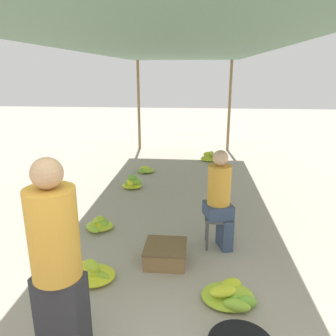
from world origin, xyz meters
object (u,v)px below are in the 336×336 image
object	(u,v)px
stool	(217,222)
banana_pile_left_3	(145,170)
banana_pile_left_1	(100,225)
vendor_foreground	(57,265)
vendor_seated	(220,198)
banana_pile_left_2	(132,183)
banana_pile_left_0	(91,273)
crate_near	(165,254)
banana_pile_right_0	(210,157)
banana_pile_right_1	(230,296)

from	to	relation	value
stool	banana_pile_left_3	size ratio (longest dim) A/B	0.92
banana_pile_left_3	banana_pile_left_1	bearing A→B (deg)	-94.30
vendor_foreground	stool	size ratio (longest dim) A/B	3.96
vendor_seated	banana_pile_left_2	xyz separation A→B (m)	(-1.61, 2.16, -0.60)
banana_pile_left_2	banana_pile_left_3	size ratio (longest dim) A/B	1.11
banana_pile_left_0	crate_near	bearing A→B (deg)	26.88
vendor_seated	crate_near	distance (m)	1.00
vendor_seated	banana_pile_right_0	world-z (taller)	vendor_seated
banana_pile_right_1	crate_near	bearing A→B (deg)	137.43
vendor_foreground	crate_near	bearing A→B (deg)	66.12
vendor_seated	banana_pile_left_3	world-z (taller)	vendor_seated
banana_pile_left_3	banana_pile_right_1	xyz separation A→B (m)	(1.58, -4.38, 0.01)
banana_pile_left_1	banana_pile_right_1	distance (m)	2.31
banana_pile_left_0	banana_pile_right_1	size ratio (longest dim) A/B	0.95
banana_pile_right_0	banana_pile_right_1	size ratio (longest dim) A/B	0.95
stool	banana_pile_right_0	bearing A→B (deg)	89.27
banana_pile_left_2	banana_pile_right_0	distance (m)	2.78
banana_pile_left_3	banana_pile_right_1	bearing A→B (deg)	-70.20
banana_pile_left_2	banana_pile_right_1	xyz separation A→B (m)	(1.66, -3.29, -0.03)
vendor_seated	crate_near	xyz separation A→B (m)	(-0.67, -0.45, -0.58)
banana_pile_left_0	crate_near	size ratio (longest dim) A/B	1.04
banana_pile_left_3	stool	bearing A→B (deg)	-65.24
banana_pile_left_3	banana_pile_right_0	size ratio (longest dim) A/B	0.89
banana_pile_left_0	banana_pile_left_2	size ratio (longest dim) A/B	1.02
banana_pile_left_2	vendor_seated	bearing A→B (deg)	-53.41
vendor_seated	crate_near	bearing A→B (deg)	-146.13
banana_pile_left_3	banana_pile_right_0	distance (m)	1.93
banana_pile_left_3	crate_near	xyz separation A→B (m)	(0.85, -3.71, 0.06)
vendor_foreground	banana_pile_left_2	xyz separation A→B (m)	(-0.26, 4.12, -0.80)
vendor_seated	banana_pile_left_0	bearing A→B (deg)	-149.85
vendor_foreground	banana_pile_left_0	xyz separation A→B (m)	(-0.15, 1.09, -0.82)
banana_pile_left_1	banana_pile_left_2	bearing A→B (deg)	85.80
banana_pile_left_3	crate_near	distance (m)	3.81
banana_pile_left_0	banana_pile_right_1	world-z (taller)	banana_pile_left_0
banana_pile_right_1	crate_near	size ratio (longest dim) A/B	1.09
banana_pile_left_2	vendor_foreground	bearing A→B (deg)	-86.33
banana_pile_left_1	banana_pile_right_0	world-z (taller)	banana_pile_right_0
vendor_foreground	banana_pile_left_3	xyz separation A→B (m)	(-0.18, 5.22, -0.84)
crate_near	banana_pile_left_0	bearing A→B (deg)	-153.12
banana_pile_left_1	banana_pile_left_2	size ratio (longest dim) A/B	0.86
banana_pile_right_0	crate_near	size ratio (longest dim) A/B	1.04
crate_near	banana_pile_left_2	bearing A→B (deg)	109.62
vendor_foreground	banana_pile_left_1	size ratio (longest dim) A/B	3.81
vendor_foreground	banana_pile_left_3	size ratio (longest dim) A/B	3.64
vendor_seated	crate_near	world-z (taller)	vendor_seated
banana_pile_left_2	crate_near	world-z (taller)	banana_pile_left_2
banana_pile_left_1	banana_pile_right_0	size ratio (longest dim) A/B	0.85
vendor_foreground	banana_pile_right_1	distance (m)	1.83
stool	banana_pile_left_0	distance (m)	1.73
vendor_foreground	banana_pile_left_2	world-z (taller)	vendor_foreground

